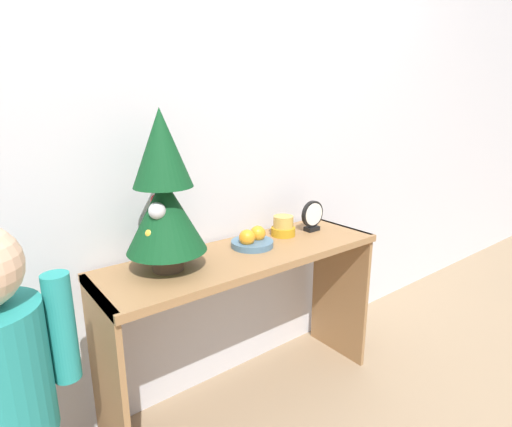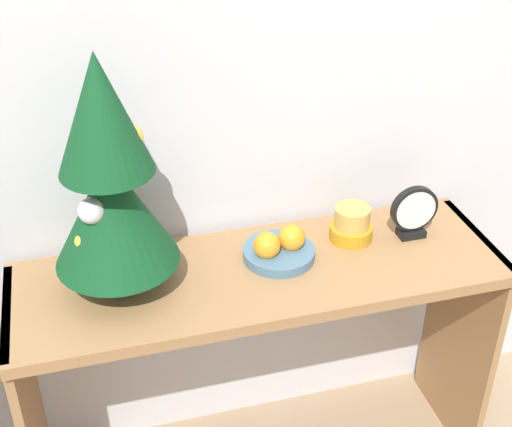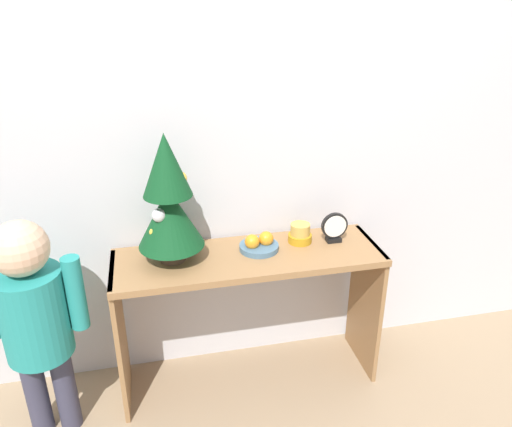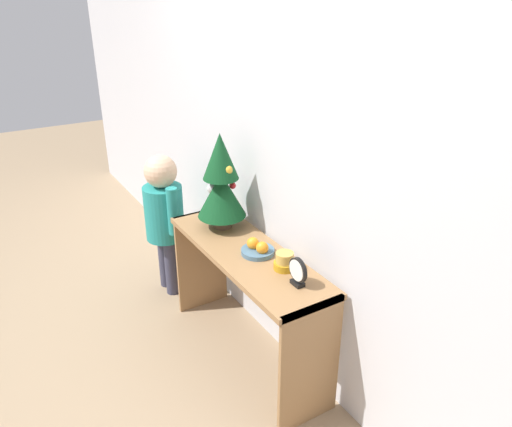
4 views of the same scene
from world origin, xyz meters
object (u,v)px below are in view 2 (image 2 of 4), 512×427
at_px(fruit_bowl, 279,248).
at_px(desk_clock, 414,213).
at_px(singing_bowl, 351,225).
at_px(mini_tree, 109,181).

relative_size(fruit_bowl, desk_clock, 1.23).
xyz_separation_m(singing_bowl, desk_clock, (0.15, -0.03, 0.03)).
distance_m(mini_tree, desk_clock, 0.77).
xyz_separation_m(mini_tree, fruit_bowl, (0.38, 0.01, -0.25)).
bearing_deg(desk_clock, fruit_bowl, -179.63).
xyz_separation_m(fruit_bowl, desk_clock, (0.35, 0.00, 0.04)).
distance_m(mini_tree, singing_bowl, 0.63).
bearing_deg(singing_bowl, desk_clock, -11.45).
bearing_deg(singing_bowl, mini_tree, -176.00).
bearing_deg(desk_clock, mini_tree, -179.24).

